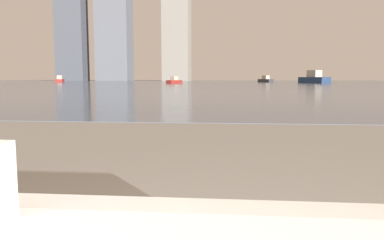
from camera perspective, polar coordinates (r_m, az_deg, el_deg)
name	(u,v)px	position (r m, az deg, el deg)	size (l,w,h in m)	color
harbor_water	(226,83)	(61.90, 5.16, 5.60)	(180.00, 110.00, 0.01)	slate
harbor_boat_0	(60,80)	(77.48, -19.50, 5.77)	(2.29, 3.86, 1.37)	maroon
harbor_boat_1	(266,80)	(77.91, 11.15, 6.02)	(3.00, 3.76, 1.37)	#2D2D33
harbor_boat_3	(314,79)	(66.52, 18.11, 6.02)	(4.54, 5.99, 2.16)	navy
harbor_boat_4	(174,81)	(59.38, -2.71, 5.96)	(2.33, 3.06, 1.10)	maroon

